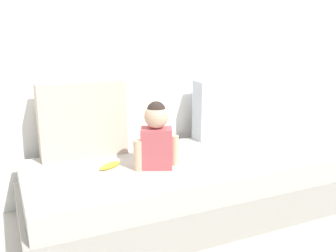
{
  "coord_description": "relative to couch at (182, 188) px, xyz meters",
  "views": [
    {
      "loc": [
        -1.11,
        -2.21,
        1.3
      ],
      "look_at": [
        -0.11,
        0.0,
        0.66
      ],
      "focal_mm": 40.65,
      "sensor_mm": 36.0,
      "label": 1
    }
  ],
  "objects": [
    {
      "name": "throw_pillow_left",
      "position": [
        -0.59,
        0.36,
        0.47
      ],
      "size": [
        0.6,
        0.16,
        0.53
      ],
      "primitive_type": "cube",
      "color": "#C1B29E",
      "rests_on": "couch"
    },
    {
      "name": "banana",
      "position": [
        -0.5,
        0.04,
        0.23
      ],
      "size": [
        0.17,
        0.11,
        0.04
      ],
      "primitive_type": "ellipsoid",
      "rotation": [
        0.0,
        0.0,
        0.45
      ],
      "color": "yellow",
      "rests_on": "couch"
    },
    {
      "name": "ground_plane",
      "position": [
        0.0,
        0.0,
        -0.2
      ],
      "size": [
        12.0,
        12.0,
        0.0
      ],
      "primitive_type": "plane",
      "color": "#B2ADA3"
    },
    {
      "name": "throw_pillow_right",
      "position": [
        0.59,
        0.36,
        0.45
      ],
      "size": [
        0.58,
        0.16,
        0.47
      ],
      "primitive_type": "cube",
      "color": "#B2BCC6",
      "rests_on": "couch"
    },
    {
      "name": "couch",
      "position": [
        0.0,
        0.0,
        0.0
      ],
      "size": [
        2.16,
        0.92,
        0.41
      ],
      "color": "#9C978F",
      "rests_on": "ground"
    },
    {
      "name": "toddler",
      "position": [
        -0.22,
        -0.06,
        0.43
      ],
      "size": [
        0.31,
        0.2,
        0.44
      ],
      "color": "#B24C51",
      "rests_on": "couch"
    },
    {
      "name": "back_wall",
      "position": [
        0.0,
        0.59,
        1.08
      ],
      "size": [
        5.36,
        0.1,
        2.57
      ],
      "primitive_type": "cube",
      "color": "white",
      "rests_on": "ground"
    }
  ]
}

